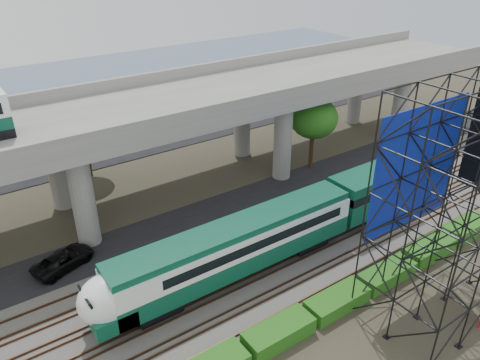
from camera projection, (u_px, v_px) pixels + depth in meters
ground at (284, 278)px, 34.04m from camera, size 140.00×140.00×0.00m
ballast_bed at (267, 263)px, 35.44m from camera, size 90.00×12.00×0.20m
service_road at (208, 215)px, 41.63m from camera, size 90.00×5.00×0.08m
parking_lot at (111, 133)px, 58.66m from camera, size 90.00×18.00×0.08m
harbor_water at (59, 91)px, 74.62m from camera, size 140.00×40.00×0.03m
rail_tracks at (267, 261)px, 35.36m from camera, size 90.00×9.52×0.16m
commuter_train at (261, 235)px, 33.84m from camera, size 29.30×3.06×4.30m
overpass at (159, 114)px, 41.08m from camera, size 80.00×12.00×12.40m
scaffold_tower at (454, 213)px, 27.87m from camera, size 9.36×6.36×15.00m
hedge_strip at (337, 301)px, 31.17m from camera, size 34.60×1.80×1.20m
trees at (127, 149)px, 40.79m from camera, size 40.94×16.94×7.69m
suv at (63, 260)px, 34.80m from camera, size 5.17×3.64×1.31m
parked_cars at (112, 128)px, 58.37m from camera, size 40.77×9.45×1.32m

